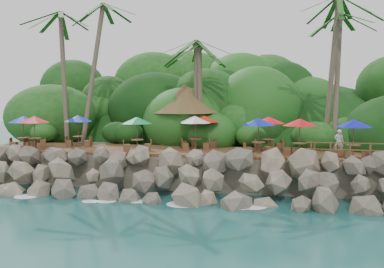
# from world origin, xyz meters

# --- Properties ---
(ground) EXTENTS (140.00, 140.00, 0.00)m
(ground) POSITION_xyz_m (0.00, 0.00, 0.00)
(ground) COLOR #19514F
(ground) RESTS_ON ground
(land_base) EXTENTS (32.00, 25.20, 2.10)m
(land_base) POSITION_xyz_m (0.00, 16.00, 1.05)
(land_base) COLOR gray
(land_base) RESTS_ON ground
(jungle_hill) EXTENTS (44.80, 28.00, 15.40)m
(jungle_hill) POSITION_xyz_m (0.00, 23.50, 0.00)
(jungle_hill) COLOR #143811
(jungle_hill) RESTS_ON ground
(seawall) EXTENTS (29.00, 4.00, 2.30)m
(seawall) POSITION_xyz_m (0.00, 2.00, 1.15)
(seawall) COLOR gray
(seawall) RESTS_ON ground
(terrace) EXTENTS (26.00, 5.00, 0.20)m
(terrace) POSITION_xyz_m (0.00, 6.00, 2.20)
(terrace) COLOR brown
(terrace) RESTS_ON land_base
(jungle_foliage) EXTENTS (44.00, 16.00, 12.00)m
(jungle_foliage) POSITION_xyz_m (0.00, 15.00, 0.00)
(jungle_foliage) COLOR #143811
(jungle_foliage) RESTS_ON ground
(foam_line) EXTENTS (25.20, 0.80, 0.06)m
(foam_line) POSITION_xyz_m (0.00, 0.30, 0.03)
(foam_line) COLOR white
(foam_line) RESTS_ON ground
(palms) EXTENTS (26.48, 6.78, 12.23)m
(palms) POSITION_xyz_m (-0.13, 8.83, 11.58)
(palms) COLOR brown
(palms) RESTS_ON ground
(palapa) EXTENTS (5.22, 5.22, 4.60)m
(palapa) POSITION_xyz_m (-1.30, 9.69, 5.79)
(palapa) COLOR brown
(palapa) RESTS_ON ground
(dining_clusters) EXTENTS (24.06, 5.31, 2.29)m
(dining_clusters) POSITION_xyz_m (-0.65, 5.68, 4.20)
(dining_clusters) COLOR brown
(dining_clusters) RESTS_ON terrace
(railing) EXTENTS (6.10, 0.10, 1.00)m
(railing) POSITION_xyz_m (10.42, 3.65, 2.91)
(railing) COLOR brown
(railing) RESTS_ON terrace
(waiter) EXTENTS (0.64, 0.48, 1.58)m
(waiter) POSITION_xyz_m (9.52, 5.75, 3.09)
(waiter) COLOR white
(waiter) RESTS_ON terrace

